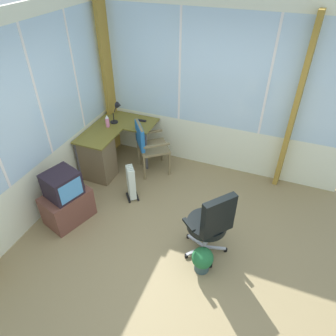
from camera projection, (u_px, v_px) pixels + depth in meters
The scene contains 14 objects.
ground at pixel (172, 252), 4.10m from camera, with size 5.13×5.07×0.06m, color olive.
north_window_panel at pixel (19, 132), 3.86m from camera, with size 4.13×0.07×2.75m.
east_window_panel at pixel (221, 93), 4.82m from camera, with size 0.07×4.07×2.75m.
curtain_corner at pixel (109, 82), 5.31m from camera, with size 0.24×0.07×2.65m, color olive.
curtain_east_far at pixel (295, 110), 4.46m from camera, with size 0.24×0.07×2.65m, color olive.
desk at pixel (100, 155), 5.15m from camera, with size 1.25×0.99×0.75m.
desk_lamp at pixel (118, 109), 5.24m from camera, with size 0.23×0.20×0.35m.
tv_remote at pixel (142, 121), 5.37m from camera, with size 0.04×0.15×0.02m, color black.
spray_bottle at pixel (107, 121), 5.16m from camera, with size 0.06×0.06×0.22m.
wooden_armchair at pixel (146, 142), 5.12m from camera, with size 0.67×0.67×0.94m.
office_chair at pixel (211, 222), 3.70m from camera, with size 0.61×0.60×1.04m.
tv_on_stand at pixel (66, 199), 4.34m from camera, with size 0.74×0.62×0.83m.
space_heater at pixel (131, 182), 4.76m from camera, with size 0.29×0.28×0.59m.
potted_plant at pixel (202, 259), 3.75m from camera, with size 0.27×0.27×0.35m.
Camera 1 is at (-2.44, -0.90, 3.34)m, focal length 33.05 mm.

